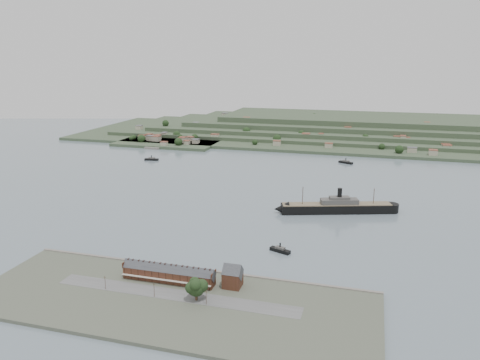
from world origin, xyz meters
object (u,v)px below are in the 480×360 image
(terrace_row, at_px, (169,273))
(tugboat, at_px, (280,250))
(steamship, at_px, (334,207))
(gabled_building, at_px, (233,276))
(fig_tree, at_px, (196,287))

(terrace_row, xyz_separation_m, tugboat, (53.08, 63.44, -5.22))
(steamship, bearing_deg, gabled_building, -105.58)
(steamship, relative_size, tugboat, 6.82)
(terrace_row, bearing_deg, fig_tree, -34.89)
(steamship, distance_m, fig_tree, 183.39)
(terrace_row, distance_m, fig_tree, 28.95)
(tugboat, bearing_deg, terrace_row, -129.92)
(gabled_building, distance_m, tugboat, 61.78)
(terrace_row, height_order, steamship, steamship)
(steamship, distance_m, tugboat, 98.32)
(terrace_row, relative_size, gabled_building, 3.95)
(terrace_row, distance_m, tugboat, 82.88)
(gabled_building, relative_size, steamship, 0.14)
(steamship, height_order, fig_tree, steamship)
(fig_tree, bearing_deg, terrace_row, 145.11)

